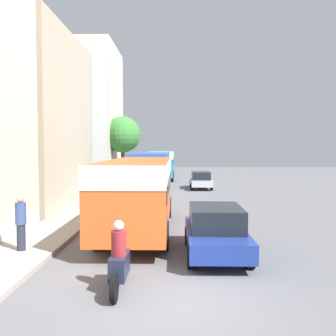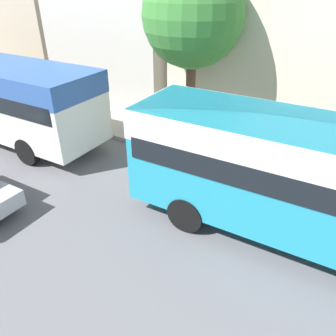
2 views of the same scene
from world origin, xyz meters
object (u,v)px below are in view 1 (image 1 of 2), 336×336
object	(u,v)px
car_far_curb	(201,180)
pedestrian_near_curb	(21,222)
bus_rear	(163,159)
motorcycle_behind_lead	(119,262)
bus_third_in_line	(162,161)
bus_lead	(139,185)
car_crossing	(216,230)
bus_following	(151,167)

from	to	relation	value
car_far_curb	pedestrian_near_curb	distance (m)	21.22
bus_rear	motorcycle_behind_lead	world-z (taller)	bus_rear
motorcycle_behind_lead	car_far_curb	distance (m)	23.17
bus_third_in_line	motorcycle_behind_lead	world-z (taller)	bus_third_in_line
bus_lead	car_far_curb	bearing A→B (deg)	77.35
bus_lead	motorcycle_behind_lead	size ratio (longest dim) A/B	4.32
car_crossing	motorcycle_behind_lead	bearing A→B (deg)	48.45
bus_lead	bus_third_in_line	xyz separation A→B (m)	(0.02, 25.54, 0.08)
bus_following	pedestrian_near_curb	xyz separation A→B (m)	(-3.10, -16.71, -0.94)
bus_following	car_crossing	world-z (taller)	bus_following
car_far_curb	pedestrian_near_curb	bearing A→B (deg)	-109.66
bus_lead	motorcycle_behind_lead	distance (m)	6.69
bus_third_in_line	car_far_curb	xyz separation A→B (m)	(3.64, -9.22, -1.26)
bus_third_in_line	pedestrian_near_curb	world-z (taller)	bus_third_in_line
bus_lead	bus_rear	bearing A→B (deg)	90.40
motorcycle_behind_lead	bus_third_in_line	bearing A→B (deg)	90.24
car_crossing	bus_following	bearing A→B (deg)	-79.12
bus_third_in_line	bus_rear	distance (m)	11.76
car_crossing	pedestrian_near_curb	size ratio (longest dim) A/B	2.40
bus_following	bus_rear	bearing A→B (deg)	89.74
motorcycle_behind_lead	car_far_curb	world-z (taller)	motorcycle_behind_lead
bus_third_in_line	car_crossing	size ratio (longest dim) A/B	2.15
bus_lead	car_crossing	distance (m)	4.69
bus_rear	car_far_curb	world-z (taller)	bus_rear
bus_rear	car_crossing	xyz separation A→B (m)	(3.08, -40.87, -1.08)
bus_following	car_far_curb	distance (m)	5.34
bus_following	bus_rear	distance (m)	24.25
motorcycle_behind_lead	bus_rear	bearing A→B (deg)	90.55
car_far_curb	pedestrian_near_curb	xyz separation A→B (m)	(-7.14, -19.98, 0.32)
car_far_curb	pedestrian_near_curb	world-z (taller)	pedestrian_near_curb
motorcycle_behind_lead	pedestrian_near_curb	xyz separation A→B (m)	(-3.63, 2.92, 0.39)
pedestrian_near_curb	bus_following	bearing A→B (deg)	79.48
bus_following	motorcycle_behind_lead	distance (m)	19.68
bus_lead	bus_rear	xyz separation A→B (m)	(-0.26, 37.30, -0.04)
pedestrian_near_curb	bus_third_in_line	bearing A→B (deg)	83.17
bus_rear	car_crossing	distance (m)	41.00
car_crossing	car_far_curb	distance (m)	19.91
bus_lead	car_crossing	size ratio (longest dim) A/B	2.26
bus_following	pedestrian_near_curb	distance (m)	17.02
bus_following	bus_lead	bearing A→B (deg)	-88.38
bus_third_in_line	car_far_curb	size ratio (longest dim) A/B	2.16
motorcycle_behind_lead	car_crossing	xyz separation A→B (m)	(2.66, 3.01, 0.13)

